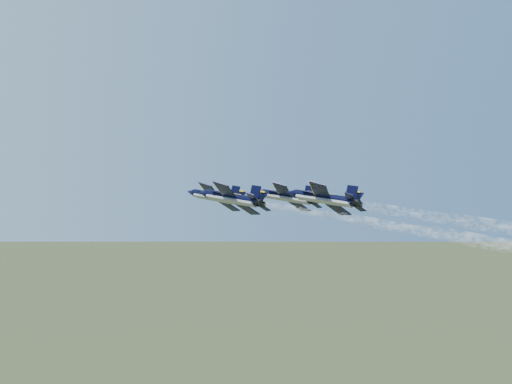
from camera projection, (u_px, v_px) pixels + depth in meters
jet_lead at (214, 196)px, 124.00m from camera, size 11.38×17.09×6.53m
jet_left at (231, 198)px, 107.14m from camera, size 11.38×17.09×6.53m
jet_right at (286, 197)px, 122.89m from camera, size 11.38×17.09×6.53m
jet_slot at (323, 198)px, 105.65m from camera, size 11.38×17.09×6.53m
smoke_trail_lead at (435, 199)px, 93.26m from camera, size 16.21×63.14×2.86m
smoke_trail_left at (507, 202)px, 76.40m from camera, size 16.21×63.14×2.86m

